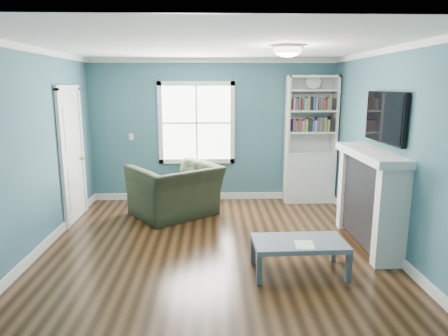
{
  "coord_description": "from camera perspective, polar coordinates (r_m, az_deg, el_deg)",
  "views": [
    {
      "loc": [
        -0.02,
        -4.86,
        2.12
      ],
      "look_at": [
        0.14,
        0.4,
        1.03
      ],
      "focal_mm": 32.0,
      "sensor_mm": 36.0,
      "label": 1
    }
  ],
  "objects": [
    {
      "name": "floor",
      "position": [
        5.3,
        -1.42,
        -11.92
      ],
      "size": [
        5.0,
        5.0,
        0.0
      ],
      "primitive_type": "plane",
      "color": "black",
      "rests_on": "ground"
    },
    {
      "name": "room_walls",
      "position": [
        4.89,
        -1.52,
        5.32
      ],
      "size": [
        5.0,
        5.0,
        5.0
      ],
      "color": "#345B6A",
      "rests_on": "ground"
    },
    {
      "name": "trim",
      "position": [
        4.94,
        -1.49,
        1.34
      ],
      "size": [
        4.5,
        5.0,
        2.6
      ],
      "color": "white",
      "rests_on": "ground"
    },
    {
      "name": "window",
      "position": [
        7.38,
        -3.95,
        6.44
      ],
      "size": [
        1.4,
        0.06,
        1.5
      ],
      "color": "white",
      "rests_on": "room_walls"
    },
    {
      "name": "bookshelf",
      "position": [
        7.47,
        12.14,
        2.2
      ],
      "size": [
        0.9,
        0.35,
        2.31
      ],
      "color": "silver",
      "rests_on": "ground"
    },
    {
      "name": "fireplace",
      "position": [
        5.67,
        20.09,
        -4.24
      ],
      "size": [
        0.44,
        1.58,
        1.3
      ],
      "color": "black",
      "rests_on": "ground"
    },
    {
      "name": "tv",
      "position": [
        5.54,
        22.05,
        6.72
      ],
      "size": [
        0.06,
        1.1,
        0.65
      ],
      "primitive_type": "cube",
      "color": "black",
      "rests_on": "fireplace"
    },
    {
      "name": "door",
      "position": [
        6.72,
        -20.88,
        1.93
      ],
      "size": [
        0.12,
        0.98,
        2.17
      ],
      "color": "silver",
      "rests_on": "ground"
    },
    {
      "name": "ceiling_fixture",
      "position": [
        5.06,
        9.1,
        16.38
      ],
      "size": [
        0.38,
        0.38,
        0.15
      ],
      "color": "white",
      "rests_on": "room_walls"
    },
    {
      "name": "light_switch",
      "position": [
        7.55,
        -13.09,
        4.37
      ],
      "size": [
        0.08,
        0.01,
        0.12
      ],
      "primitive_type": "cube",
      "color": "white",
      "rests_on": "room_walls"
    },
    {
      "name": "recliner",
      "position": [
        6.61,
        -6.97,
        -1.99
      ],
      "size": [
        1.55,
        1.45,
        1.14
      ],
      "primitive_type": "imported",
      "rotation": [
        0.0,
        0.0,
        -2.51
      ],
      "color": "#222B1B",
      "rests_on": "ground"
    },
    {
      "name": "coffee_table",
      "position": [
        4.74,
        10.67,
        -10.73
      ],
      "size": [
        1.07,
        0.6,
        0.38
      ],
      "rotation": [
        0.0,
        0.0,
        0.03
      ],
      "color": "#434A51",
      "rests_on": "ground"
    },
    {
      "name": "paper_sheet",
      "position": [
        4.62,
        11.41,
        -10.68
      ],
      "size": [
        0.23,
        0.28,
        0.0
      ],
      "primitive_type": "cube",
      "rotation": [
        0.0,
        0.0,
        -0.11
      ],
      "color": "white",
      "rests_on": "coffee_table"
    }
  ]
}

